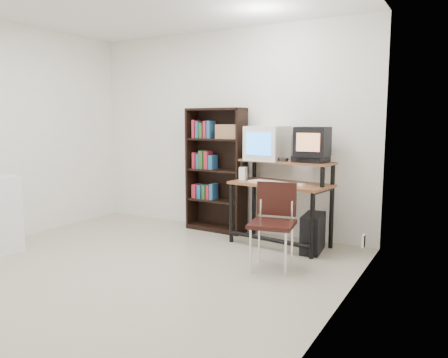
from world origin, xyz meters
The scene contains 16 objects.
floor centered at (0.00, 0.00, -0.01)m, with size 4.00×4.00×0.01m, color beige.
back_wall centered at (0.00, 2.00, 1.30)m, with size 4.00×0.01×2.60m, color white.
right_wall centered at (2.00, 0.00, 1.30)m, with size 0.01×4.00×2.60m, color white.
computer_desk centered at (0.95, 1.62, 0.68)m, with size 1.20×0.72×0.98m.
crt_monitor centered at (0.70, 1.77, 1.17)m, with size 0.46×0.47×0.41m.
vcr centered at (1.27, 1.68, 1.01)m, with size 0.36×0.26×0.08m, color black.
crt_tv centered at (1.29, 1.67, 1.21)m, with size 0.36×0.36×0.33m.
cd_spindle centered at (0.96, 1.63, 0.99)m, with size 0.12×0.12×0.05m, color #26262B.
keyboard centered at (0.84, 1.51, 0.74)m, with size 0.47×0.21×0.04m, color white.
mousepad centered at (1.23, 1.49, 0.72)m, with size 0.22×0.18×0.01m, color black.
mouse centered at (1.22, 1.50, 0.74)m, with size 0.10×0.06×0.03m, color white.
desk_speaker centered at (0.46, 1.60, 0.80)m, with size 0.08×0.07×0.17m, color white.
pc_tower centered at (1.36, 1.54, 0.21)m, with size 0.20×0.45×0.42m, color black.
school_chair centered at (1.18, 0.85, 0.51)m, with size 0.49×0.49×0.84m.
bookshelf centered at (-0.05, 1.85, 0.83)m, with size 0.81×0.30×1.60m.
wall_outlet centered at (1.99, 1.15, 0.30)m, with size 0.02×0.08×0.12m, color beige.
Camera 1 is at (2.82, -3.04, 1.45)m, focal length 35.00 mm.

